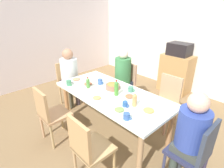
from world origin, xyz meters
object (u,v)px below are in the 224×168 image
chair_0 (88,147)px  bottle_2 (88,83)px  bowl_0 (113,86)px  bottle_1 (116,88)px  plate_0 (130,97)px  cup_2 (125,104)px  chair_2 (68,81)px  cup_0 (100,82)px  person_1 (122,74)px  chair_5 (166,99)px  microwave (179,49)px  bottle_0 (135,100)px  plate_1 (88,84)px  cup_3 (131,89)px  chair_4 (50,113)px  cup_4 (127,116)px  plate_5 (119,110)px  plate_4 (149,111)px  plate_2 (97,98)px  chair_1 (125,82)px  person_2 (70,72)px  cup_1 (69,83)px  chair_3 (195,151)px  side_cabinet (176,74)px  plate_3 (76,80)px  person_3 (191,132)px  dining_table (112,98)px

chair_0 → bottle_2: 1.14m
bowl_0 → bottle_1: 0.23m
plate_0 → cup_2: bearing=-60.9°
chair_2 → cup_0: size_ratio=7.60×
person_1 → chair_5: bearing=5.4°
microwave → bottle_0: bearing=-75.3°
plate_1 → cup_3: size_ratio=2.01×
chair_4 → cup_4: size_ratio=7.68×
chair_4 → chair_2: bearing=136.3°
chair_0 → plate_0: bearing=101.6°
chair_4 → microwave: size_ratio=1.88×
person_1 → plate_5: (0.92, -1.01, 0.02)m
cup_3 → bottle_2: (-0.56, -0.40, 0.05)m
plate_4 → microwave: size_ratio=0.52×
microwave → plate_2: bearing=-87.6°
chair_2 → microwave: bearing=60.7°
cup_2 → chair_4: bearing=-143.7°
chair_1 → chair_2: same height
person_2 → cup_4: (1.86, -0.34, 0.04)m
chair_1 → chair_4: same height
chair_5 → plate_1: (-0.96, -0.91, 0.23)m
cup_0 → plate_5: bearing=-23.9°
bottle_1 → cup_1: bearing=-157.2°
chair_5 → chair_0: bearing=-90.0°
chair_3 → cup_0: (-1.71, 0.08, 0.26)m
chair_1 → cup_3: (0.64, -0.57, 0.26)m
cup_2 → side_cabinet: size_ratio=0.12×
cup_1 → plate_3: bearing=114.9°
chair_3 → chair_5: (-0.86, 0.82, 0.00)m
plate_0 → cup_0: cup_0 is taller
side_cabinet → plate_2: bearing=-87.6°
cup_2 → cup_4: size_ratio=0.90×
cup_1 → person_3: bearing=9.7°
chair_3 → cup_0: bearing=177.4°
bowl_0 → cup_0: bowl_0 is taller
cup_4 → bottle_1: (-0.53, 0.34, 0.07)m
chair_0 → cup_3: chair_0 is taller
chair_4 → bowl_0: bearing=67.7°
cup_1 → bottle_2: bearing=30.3°
chair_5 → plate_0: bearing=-104.1°
plate_0 → bottle_1: (-0.20, -0.08, 0.10)m
chair_2 → person_3: person_3 is taller
chair_2 → plate_3: (0.54, -0.13, 0.23)m
person_2 → plate_4: (1.95, -0.03, 0.01)m
chair_3 → plate_2: chair_3 is taller
dining_table → person_1: size_ratio=1.57×
person_3 → microwave: bearing=121.5°
plate_0 → cup_4: 0.54m
chair_2 → microwave: size_ratio=1.88×
person_2 → plate_2: size_ratio=5.38×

